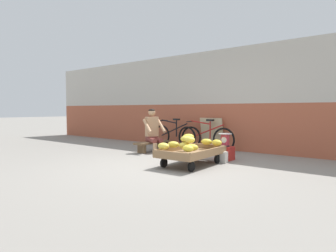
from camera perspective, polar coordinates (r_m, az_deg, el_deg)
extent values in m
plane|color=gray|center=(5.68, -0.59, -8.13)|extent=(80.00, 80.00, 0.00)
cube|color=#A35138|center=(8.22, 13.10, -0.19)|extent=(16.00, 0.30, 1.28)
cube|color=#B7B2A8|center=(8.26, 13.22, 9.52)|extent=(16.00, 0.30, 1.51)
cube|color=#8E6B47|center=(5.87, 4.64, -5.45)|extent=(0.88, 1.47, 0.05)
cube|color=#8E6B47|center=(6.08, 1.44, -4.42)|extent=(0.09, 1.44, 0.10)
cube|color=#8E6B47|center=(5.66, 8.10, -5.02)|extent=(0.09, 1.44, 0.10)
cube|color=#8E6B47|center=(6.46, 7.94, -4.00)|extent=(0.84, 0.07, 0.10)
cube|color=#8E6B47|center=(5.28, 0.61, -5.58)|extent=(0.84, 0.07, 0.10)
cylinder|color=black|center=(6.48, 4.63, -5.92)|extent=(0.06, 0.18, 0.18)
cylinder|color=black|center=(6.17, 9.63, -6.41)|extent=(0.06, 0.18, 0.18)
cylinder|color=black|center=(5.66, -0.82, -7.25)|extent=(0.06, 0.18, 0.18)
cylinder|color=black|center=(5.31, 4.64, -7.96)|extent=(0.06, 0.18, 0.18)
ellipsoid|color=gold|center=(5.34, 4.70, -4.24)|extent=(0.29, 0.27, 0.13)
ellipsoid|color=gold|center=(5.79, 1.06, -3.66)|extent=(0.27, 0.22, 0.13)
ellipsoid|color=gold|center=(6.34, 7.57, -3.08)|extent=(0.27, 0.23, 0.13)
ellipsoid|color=gold|center=(6.21, 9.57, -3.24)|extent=(0.29, 0.25, 0.13)
ellipsoid|color=yellow|center=(5.53, -0.89, -3.98)|extent=(0.24, 0.18, 0.13)
ellipsoid|color=yellow|center=(5.64, 3.29, -3.85)|extent=(0.27, 0.22, 0.13)
ellipsoid|color=yellow|center=(5.22, 3.98, -4.42)|extent=(0.29, 0.26, 0.13)
ellipsoid|color=yellow|center=(5.68, 3.68, -2.56)|extent=(0.29, 0.25, 0.13)
ellipsoid|color=yellow|center=(5.51, 4.27, -2.71)|extent=(0.28, 0.24, 0.13)
ellipsoid|color=yellow|center=(6.09, 4.05, -2.16)|extent=(0.28, 0.24, 0.13)
cube|color=brown|center=(7.78, -3.19, -3.23)|extent=(0.32, 1.11, 0.05)
cube|color=brown|center=(8.08, -1.33, -3.95)|extent=(0.24, 0.08, 0.22)
cube|color=brown|center=(7.52, -5.18, -4.50)|extent=(0.24, 0.08, 0.22)
cylinder|color=tan|center=(7.47, -1.33, -4.35)|extent=(0.10, 0.10, 0.27)
cube|color=#4C3D2D|center=(7.43, -1.13, -5.28)|extent=(0.24, 0.17, 0.04)
cylinder|color=brown|center=(7.62, -1.97, -2.79)|extent=(0.42, 0.29, 0.13)
cylinder|color=tan|center=(7.39, -2.60, -4.42)|extent=(0.10, 0.10, 0.27)
cube|color=#4C3D2D|center=(7.35, -2.41, -5.37)|extent=(0.24, 0.17, 0.04)
cylinder|color=brown|center=(7.55, -3.22, -2.85)|extent=(0.42, 0.29, 0.13)
cube|color=brown|center=(7.77, -3.19, -2.53)|extent=(0.32, 0.35, 0.14)
cube|color=tan|center=(7.74, -3.20, -0.10)|extent=(0.30, 0.37, 0.52)
cylinder|color=tan|center=(7.68, -1.35, 0.07)|extent=(0.46, 0.27, 0.36)
cylinder|color=tan|center=(7.51, -4.12, -0.01)|extent=(0.46, 0.27, 0.36)
sphere|color=tan|center=(7.73, -3.21, 2.68)|extent=(0.19, 0.19, 0.19)
ellipsoid|color=black|center=(7.73, -3.21, 3.06)|extent=(0.17, 0.17, 0.09)
cube|color=red|center=(6.62, 11.12, -5.25)|extent=(0.36, 0.28, 0.30)
cylinder|color=#28282D|center=(6.60, 11.14, -3.83)|extent=(0.20, 0.20, 0.03)
cube|color=#C6384C|center=(6.58, 11.15, -2.66)|extent=(0.16, 0.10, 0.24)
cylinder|color=white|center=(6.54, 10.93, -2.70)|extent=(0.13, 0.01, 0.13)
cylinder|color=#B2B5BA|center=(6.57, 11.16, -1.49)|extent=(0.30, 0.30, 0.01)
torus|color=black|center=(9.03, -1.20, -1.84)|extent=(0.64, 0.11, 0.64)
torus|color=black|center=(8.35, 3.76, -2.27)|extent=(0.64, 0.11, 0.64)
cylinder|color=black|center=(8.67, 1.18, -0.73)|extent=(1.03, 0.13, 0.43)
cylinder|color=black|center=(8.60, 1.67, -0.50)|extent=(0.04, 0.04, 0.48)
cylinder|color=black|center=(8.79, 0.20, 0.89)|extent=(0.62, 0.09, 0.12)
cube|color=black|center=(8.58, 1.68, 1.30)|extent=(0.21, 0.12, 0.05)
cylinder|color=black|center=(9.00, -1.20, 1.07)|extent=(0.07, 0.48, 0.03)
torus|color=black|center=(8.38, 4.57, -2.25)|extent=(0.64, 0.07, 0.64)
torus|color=black|center=(7.89, 10.88, -2.64)|extent=(0.64, 0.07, 0.64)
cylinder|color=#AD231E|center=(8.11, 7.64, -1.03)|extent=(1.03, 0.07, 0.43)
cylinder|color=#AD231E|center=(8.06, 8.27, -0.78)|extent=(0.04, 0.04, 0.48)
cylinder|color=#AD231E|center=(8.19, 6.40, 0.70)|extent=(0.62, 0.06, 0.12)
cube|color=black|center=(8.04, 8.29, 1.14)|extent=(0.20, 0.11, 0.05)
cylinder|color=black|center=(8.35, 4.59, 0.89)|extent=(0.04, 0.48, 0.03)
cube|color=#C6B289|center=(8.33, 8.63, -1.47)|extent=(0.70, 0.20, 0.89)
cube|color=silver|center=(6.24, 10.74, -6.03)|extent=(0.18, 0.12, 0.24)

